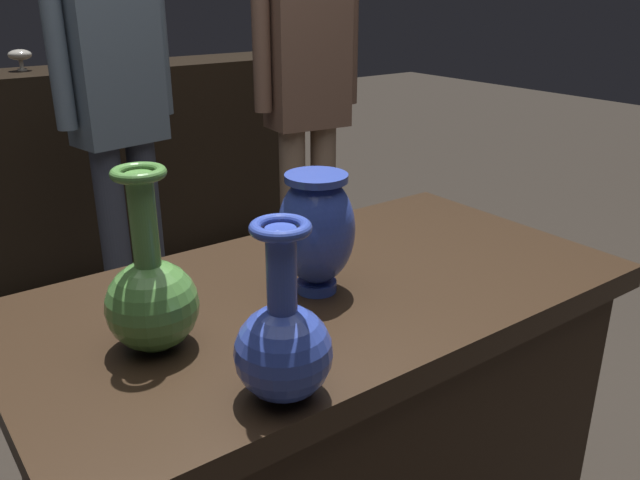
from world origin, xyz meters
TOP-DOWN VIEW (x-y plane):
  - display_plinth at (0.00, 0.00)m, footprint 1.20×0.64m
  - back_display_shelf at (0.00, 2.20)m, footprint 2.60×0.40m
  - vase_centerpiece at (-0.02, -0.01)m, footprint 0.14×0.14m
  - vase_tall_behind at (-0.35, -0.02)m, footprint 0.15×0.15m
  - vase_left_accent at (-0.26, -0.26)m, footprint 0.14×0.14m
  - shelf_vase_center at (0.00, 2.25)m, footprint 0.10×0.10m
  - visitor_near_right at (0.86, 1.27)m, footprint 0.47×0.21m
  - visitor_center_back at (0.13, 1.45)m, footprint 0.46×0.24m

SIDE VIEW (x-z plane):
  - display_plinth at x=0.00m, z-range 0.00..0.80m
  - back_display_shelf at x=0.00m, z-range 0.00..0.99m
  - vase_left_accent at x=-0.26m, z-range 0.75..1.02m
  - vase_tall_behind at x=-0.35m, z-range 0.74..1.04m
  - vase_centerpiece at x=-0.02m, z-range 0.81..1.04m
  - visitor_center_back at x=0.13m, z-range 0.14..1.76m
  - visitor_near_right at x=0.86m, z-range 0.14..1.76m
  - shelf_vase_center at x=0.00m, z-range 1.01..1.10m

